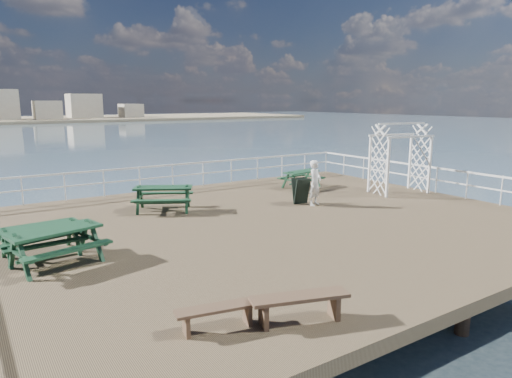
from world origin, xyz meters
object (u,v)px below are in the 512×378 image
Objects in this scene: flat_bench_near at (218,312)px; flat_bench_far at (300,302)px; trellis_arbor at (400,162)px; picnic_table_a at (40,234)px; person at (315,183)px; picnic_table_c at (301,176)px; picnic_table_d at (55,239)px; picnic_table_b at (163,193)px.

flat_bench_near is 1.43m from flat_bench_far.
trellis_arbor reaches higher than flat_bench_far.
person is (9.34, 0.65, 0.26)m from picnic_table_a.
picnic_table_c reaches higher than flat_bench_near.
picnic_table_d is 5.09m from flat_bench_near.
picnic_table_a is 1.01× the size of picnic_table_c.
picnic_table_d is at bearing -168.11° from picnic_table_c.
picnic_table_c is at bearing 13.65° from picnic_table_a.
trellis_arbor reaches higher than picnic_table_b.
person is at bearing -0.62° from picnic_table_a.
trellis_arbor is 4.50m from person.
picnic_table_b is 5.47m from person.
picnic_table_b is at bearing 176.03° from picnic_table_c.
person reaches higher than picnic_table_d.
flat_bench_far is at bearing -68.76° from picnic_table_b.
picnic_table_b is at bearing 176.18° from trellis_arbor.
picnic_table_b is at bearing 28.99° from picnic_table_a.
picnic_table_b is 1.07× the size of picnic_table_d.
trellis_arbor is at bearing -24.72° from person.
picnic_table_a reaches higher than picnic_table_c.
picnic_table_b is 1.70× the size of flat_bench_near.
picnic_table_c is 13.09m from flat_bench_near.
picnic_table_c is at bearing 140.91° from trellis_arbor.
trellis_arbor reaches higher than person.
trellis_arbor reaches higher than picnic_table_d.
picnic_table_c is 3.52m from person.
trellis_arbor is (13.60, 1.39, 0.66)m from picnic_table_d.
picnic_table_b is 1.29× the size of picnic_table_c.
person reaches higher than flat_bench_far.
picnic_table_a is at bearing 119.87° from flat_bench_near.
flat_bench_far is (3.01, -5.33, -0.25)m from picnic_table_d.
picnic_table_d is at bearing 137.08° from flat_bench_far.
picnic_table_c reaches higher than flat_bench_far.
picnic_table_a is 5.22m from picnic_table_b.
picnic_table_b reaches higher than flat_bench_near.
picnic_table_d is 13.69m from trellis_arbor.
picnic_table_c is 0.82× the size of picnic_table_d.
trellis_arbor is (10.59, 6.72, 0.92)m from flat_bench_far.
picnic_table_a reaches higher than flat_bench_far.
trellis_arbor is at bearing 14.50° from picnic_table_b.
picnic_table_b is at bearing 100.54° from flat_bench_far.
picnic_table_d reaches higher than picnic_table_a.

